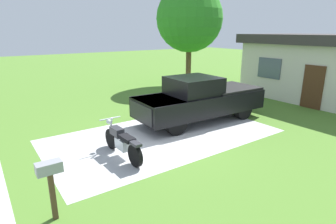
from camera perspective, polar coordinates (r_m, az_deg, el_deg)
The scene contains 6 objects.
ground_plane at distance 10.10m, azimuth -0.93°, elevation -4.90°, with size 80.00×80.00×0.00m, color #4E7A2B.
driveway_pad at distance 10.10m, azimuth -0.93°, elevation -4.88°, with size 4.50×8.19×0.01m, color #B7B7B7.
motorcycle at distance 8.43m, azimuth -9.52°, elevation -6.14°, with size 2.21×0.70×1.09m.
pickup_truck at distance 11.61m, azimuth 6.94°, elevation 2.76°, with size 2.23×5.70×1.90m.
mailbox at distance 5.96m, azimuth -23.25°, elevation -11.99°, with size 0.26×0.48×1.26m.
shade_tree at distance 19.02m, azimuth 4.46°, elevation 18.70°, with size 4.33×4.33×6.61m.
Camera 1 is at (7.79, -5.27, 3.69)m, focal length 29.43 mm.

